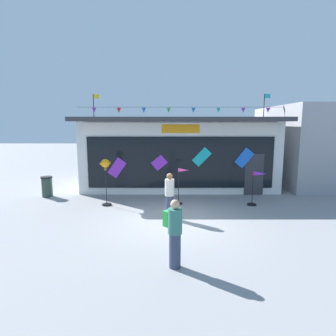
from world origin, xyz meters
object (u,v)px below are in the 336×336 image
at_px(wind_spinner_center_left, 256,182).
at_px(person_mid_plaza, 174,232).
at_px(kite_shop_building, 178,151).
at_px(trash_bin, 46,187).
at_px(wind_spinner_far_left, 105,169).
at_px(wind_spinner_left, 181,182).
at_px(person_near_camera, 169,196).

relative_size(wind_spinner_center_left, person_mid_plaza, 0.87).
bearing_deg(kite_shop_building, trash_bin, -156.21).
xyz_separation_m(wind_spinner_far_left, wind_spinner_left, (3.18, 0.15, -0.56)).
relative_size(wind_spinner_far_left, person_near_camera, 1.18).
xyz_separation_m(person_near_camera, person_mid_plaza, (0.09, -3.54, 0.03)).
bearing_deg(kite_shop_building, person_near_camera, -95.24).
height_order(wind_spinner_far_left, trash_bin, wind_spinner_far_left).
height_order(wind_spinner_far_left, person_mid_plaza, wind_spinner_far_left).
height_order(wind_spinner_far_left, wind_spinner_center_left, wind_spinner_far_left).
xyz_separation_m(kite_shop_building, person_mid_plaza, (-0.45, -9.44, -1.00)).
distance_m(wind_spinner_far_left, person_near_camera, 3.23).
xyz_separation_m(person_mid_plaza, trash_bin, (-5.86, 6.66, -0.40)).
xyz_separation_m(wind_spinner_left, person_near_camera, (-0.52, -1.85, -0.12)).
relative_size(kite_shop_building, wind_spinner_left, 6.55).
bearing_deg(wind_spinner_left, kite_shop_building, 89.69).
bearing_deg(person_near_camera, kite_shop_building, 53.74).
xyz_separation_m(kite_shop_building, wind_spinner_left, (-0.02, -4.05, -0.91)).
bearing_deg(wind_spinner_center_left, person_mid_plaza, -124.49).
relative_size(wind_spinner_center_left, person_near_camera, 0.87).
distance_m(kite_shop_building, wind_spinner_center_left, 5.32).
xyz_separation_m(kite_shop_building, wind_spinner_center_left, (3.16, -4.19, -0.88)).
distance_m(kite_shop_building, person_mid_plaza, 9.50).
bearing_deg(wind_spinner_left, trash_bin, 168.58).
xyz_separation_m(person_near_camera, trash_bin, (-5.77, 3.12, -0.36)).
height_order(kite_shop_building, wind_spinner_center_left, kite_shop_building).
bearing_deg(person_near_camera, wind_spinner_left, 43.30).
bearing_deg(kite_shop_building, wind_spinner_center_left, -53.04).
xyz_separation_m(wind_spinner_left, trash_bin, (-6.29, 1.27, -0.48)).
bearing_deg(wind_spinner_center_left, trash_bin, 171.51).
bearing_deg(wind_spinner_center_left, wind_spinner_left, 177.44).
height_order(kite_shop_building, person_near_camera, kite_shop_building).
xyz_separation_m(wind_spinner_left, person_mid_plaza, (-0.42, -5.39, -0.09)).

